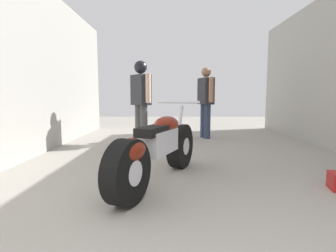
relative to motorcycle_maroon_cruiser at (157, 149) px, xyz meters
name	(u,v)px	position (x,y,z in m)	size (l,w,h in m)	color
ground_plane	(193,158)	(0.55, 1.30, -0.42)	(18.50, 18.50, 0.00)	#9E998E
garage_partition_left	(25,65)	(-2.24, 1.30, 1.14)	(0.08, 8.48, 3.12)	#A3A099
motorcycle_maroon_cruiser	(157,149)	(0.00, 0.00, 0.00)	(1.04, 2.02, 0.99)	black
mechanic_in_blue	(206,98)	(1.04, 3.50, 0.58)	(0.38, 0.71, 1.77)	#2D3851
mechanic_with_helmet	(141,94)	(-0.49, 2.69, 0.67)	(0.53, 0.63, 1.82)	#4C4C4C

